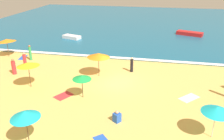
{
  "coord_description": "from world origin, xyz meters",
  "views": [
    {
      "loc": [
        3.81,
        -19.98,
        9.48
      ],
      "look_at": [
        -0.51,
        0.77,
        0.8
      ],
      "focal_mm": 38.89,
      "sensor_mm": 36.0,
      "label": 1
    }
  ],
  "objects_px": {
    "beachgoer_0": "(14,67)",
    "beachgoer_7": "(117,117)",
    "beach_umbrella_5": "(82,77)",
    "small_boat_0": "(72,37)",
    "beach_umbrella_8": "(28,64)",
    "beachgoer_2": "(25,61)",
    "beach_umbrella_7": "(99,55)",
    "beach_umbrella_0": "(6,40)",
    "beachgoer_9": "(132,65)",
    "beach_umbrella_6": "(217,110)",
    "beach_umbrella_2": "(25,115)",
    "beachgoer_5": "(30,53)",
    "small_boat_1": "(190,33)"
  },
  "relations": [
    {
      "from": "beach_umbrella_0",
      "to": "beachgoer_7",
      "type": "bearing_deg",
      "value": -35.18
    },
    {
      "from": "beach_umbrella_0",
      "to": "beachgoer_5",
      "type": "xyz_separation_m",
      "value": [
        3.24,
        -0.65,
        -1.1
      ]
    },
    {
      "from": "beachgoer_7",
      "to": "beach_umbrella_5",
      "type": "bearing_deg",
      "value": 140.05
    },
    {
      "from": "beach_umbrella_6",
      "to": "beachgoer_9",
      "type": "xyz_separation_m",
      "value": [
        -6.2,
        9.41,
        -1.21
      ]
    },
    {
      "from": "beachgoer_9",
      "to": "beach_umbrella_5",
      "type": "bearing_deg",
      "value": -117.04
    },
    {
      "from": "beach_umbrella_5",
      "to": "beachgoer_0",
      "type": "height_order",
      "value": "beach_umbrella_5"
    },
    {
      "from": "beachgoer_2",
      "to": "beach_umbrella_6",
      "type": "bearing_deg",
      "value": -24.57
    },
    {
      "from": "beach_umbrella_2",
      "to": "beachgoer_0",
      "type": "bearing_deg",
      "value": 126.23
    },
    {
      "from": "beach_umbrella_5",
      "to": "small_boat_1",
      "type": "xyz_separation_m",
      "value": [
        10.17,
        22.65,
        -1.38
      ]
    },
    {
      "from": "beach_umbrella_6",
      "to": "beachgoer_7",
      "type": "distance_m",
      "value": 6.24
    },
    {
      "from": "small_boat_0",
      "to": "beach_umbrella_2",
      "type": "bearing_deg",
      "value": -75.48
    },
    {
      "from": "beach_umbrella_7",
      "to": "beachgoer_9",
      "type": "height_order",
      "value": "beach_umbrella_7"
    },
    {
      "from": "beach_umbrella_2",
      "to": "beach_umbrella_7",
      "type": "distance_m",
      "value": 10.69
    },
    {
      "from": "beach_umbrella_0",
      "to": "small_boat_0",
      "type": "bearing_deg",
      "value": 63.18
    },
    {
      "from": "beach_umbrella_5",
      "to": "beachgoer_2",
      "type": "height_order",
      "value": "beach_umbrella_5"
    },
    {
      "from": "beach_umbrella_2",
      "to": "beach_umbrella_6",
      "type": "xyz_separation_m",
      "value": [
        10.67,
        2.85,
        -0.06
      ]
    },
    {
      "from": "beach_umbrella_5",
      "to": "small_boat_0",
      "type": "bearing_deg",
      "value": 113.29
    },
    {
      "from": "beach_umbrella_7",
      "to": "beachgoer_7",
      "type": "bearing_deg",
      "value": -66.56
    },
    {
      "from": "beach_umbrella_5",
      "to": "beach_umbrella_6",
      "type": "relative_size",
      "value": 0.94
    },
    {
      "from": "beach_umbrella_8",
      "to": "small_boat_0",
      "type": "distance_m",
      "value": 16.24
    },
    {
      "from": "beach_umbrella_5",
      "to": "beachgoer_5",
      "type": "relative_size",
      "value": 1.19
    },
    {
      "from": "beach_umbrella_0",
      "to": "beachgoer_5",
      "type": "height_order",
      "value": "beach_umbrella_0"
    },
    {
      "from": "beach_umbrella_7",
      "to": "beachgoer_2",
      "type": "distance_m",
      "value": 7.95
    },
    {
      "from": "beach_umbrella_0",
      "to": "beach_umbrella_7",
      "type": "bearing_deg",
      "value": -15.82
    },
    {
      "from": "beach_umbrella_7",
      "to": "small_boat_1",
      "type": "xyz_separation_m",
      "value": [
        10.0,
        18.15,
        -1.73
      ]
    },
    {
      "from": "beachgoer_0",
      "to": "beachgoer_7",
      "type": "bearing_deg",
      "value": -27.62
    },
    {
      "from": "beach_umbrella_2",
      "to": "beachgoer_9",
      "type": "bearing_deg",
      "value": 69.96
    },
    {
      "from": "small_boat_0",
      "to": "beachgoer_5",
      "type": "bearing_deg",
      "value": -97.76
    },
    {
      "from": "beach_umbrella_2",
      "to": "beachgoer_2",
      "type": "bearing_deg",
      "value": 120.88
    },
    {
      "from": "beach_umbrella_7",
      "to": "small_boat_1",
      "type": "relative_size",
      "value": 0.74
    },
    {
      "from": "beach_umbrella_8",
      "to": "beach_umbrella_0",
      "type": "bearing_deg",
      "value": 133.99
    },
    {
      "from": "beach_umbrella_8",
      "to": "beachgoer_2",
      "type": "bearing_deg",
      "value": 125.51
    },
    {
      "from": "beach_umbrella_8",
      "to": "beachgoer_2",
      "type": "xyz_separation_m",
      "value": [
        -2.59,
        3.63,
        -1.25
      ]
    },
    {
      "from": "beach_umbrella_6",
      "to": "small_boat_1",
      "type": "bearing_deg",
      "value": 88.19
    },
    {
      "from": "beach_umbrella_0",
      "to": "beachgoer_5",
      "type": "distance_m",
      "value": 3.48
    },
    {
      "from": "beachgoer_7",
      "to": "small_boat_1",
      "type": "xyz_separation_m",
      "value": [
        6.84,
        25.44,
        0.02
      ]
    },
    {
      "from": "beach_umbrella_2",
      "to": "beachgoer_7",
      "type": "xyz_separation_m",
      "value": [
        4.65,
        3.3,
        -1.65
      ]
    },
    {
      "from": "beach_umbrella_8",
      "to": "beachgoer_0",
      "type": "height_order",
      "value": "beach_umbrella_8"
    },
    {
      "from": "beach_umbrella_0",
      "to": "beach_umbrella_6",
      "type": "xyz_separation_m",
      "value": [
        21.18,
        -11.14,
        -0.02
      ]
    },
    {
      "from": "small_boat_0",
      "to": "small_boat_1",
      "type": "relative_size",
      "value": 0.71
    },
    {
      "from": "beachgoer_7",
      "to": "beachgoer_9",
      "type": "xyz_separation_m",
      "value": [
        -0.18,
        8.96,
        0.38
      ]
    },
    {
      "from": "beach_umbrella_2",
      "to": "beachgoer_2",
      "type": "relative_size",
      "value": 1.32
    },
    {
      "from": "beach_umbrella_5",
      "to": "beach_umbrella_6",
      "type": "height_order",
      "value": "beach_umbrella_6"
    },
    {
      "from": "beachgoer_0",
      "to": "beachgoer_5",
      "type": "distance_m",
      "value": 4.07
    },
    {
      "from": "beach_umbrella_2",
      "to": "beach_umbrella_6",
      "type": "relative_size",
      "value": 1.08
    },
    {
      "from": "beach_umbrella_6",
      "to": "beach_umbrella_8",
      "type": "bearing_deg",
      "value": 163.94
    },
    {
      "from": "beach_umbrella_7",
      "to": "beachgoer_2",
      "type": "relative_size",
      "value": 1.68
    },
    {
      "from": "beach_umbrella_5",
      "to": "small_boat_0",
      "type": "distance_m",
      "value": 18.47
    },
    {
      "from": "beach_umbrella_7",
      "to": "beach_umbrella_8",
      "type": "height_order",
      "value": "beach_umbrella_7"
    },
    {
      "from": "beach_umbrella_6",
      "to": "beach_umbrella_7",
      "type": "relative_size",
      "value": 0.73
    }
  ]
}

